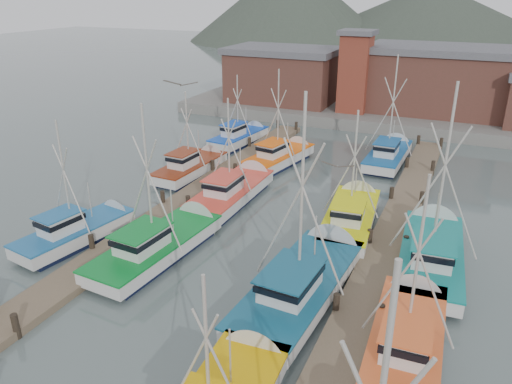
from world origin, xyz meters
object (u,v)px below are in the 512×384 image
at_px(boat_4, 162,243).
at_px(boat_12, 281,156).
at_px(lookout_tower, 355,71).
at_px(boat_8, 234,190).

height_order(boat_4, boat_12, boat_4).
xyz_separation_m(boat_4, boat_12, (0.45, 17.06, -0.00)).
distance_m(lookout_tower, boat_12, 17.13).
bearing_deg(boat_12, boat_4, -80.77).
bearing_deg(boat_4, boat_8, 93.11).
distance_m(boat_8, boat_12, 8.38).
relative_size(boat_4, boat_12, 1.11).
relative_size(boat_8, boat_12, 1.06).
bearing_deg(lookout_tower, boat_8, -95.16).
bearing_deg(lookout_tower, boat_4, -94.13).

